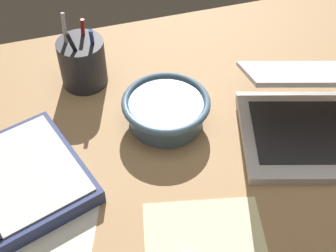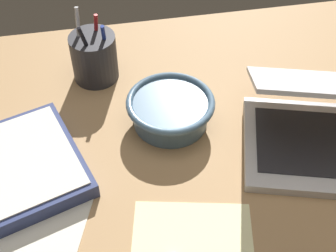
% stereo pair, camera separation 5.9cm
% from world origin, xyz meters
% --- Properties ---
extents(desk_top, '(1.40, 1.00, 0.02)m').
position_xyz_m(desk_top, '(0.00, 0.00, 0.01)').
color(desk_top, tan).
rests_on(desk_top, ground).
extents(bowl, '(0.17, 0.17, 0.06)m').
position_xyz_m(bowl, '(0.03, 0.15, 0.05)').
color(bowl, slate).
rests_on(bowl, desk_top).
extents(pen_cup, '(0.09, 0.09, 0.16)m').
position_xyz_m(pen_cup, '(-0.10, 0.31, 0.07)').
color(pen_cup, '#28282D').
rests_on(pen_cup, desk_top).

